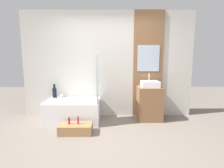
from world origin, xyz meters
name	(u,v)px	position (x,y,z in m)	size (l,w,h in m)	color
ground_plane	(107,145)	(0.00, 0.00, 0.00)	(12.00, 12.00, 0.00)	slate
wall_tiled_back	(108,65)	(0.00, 1.58, 1.30)	(4.20, 0.06, 2.60)	beige
wall_wood_accent	(148,64)	(0.99, 1.53, 1.31)	(0.73, 0.04, 2.60)	brown
bathtub	(73,111)	(-0.80, 1.14, 0.25)	(1.22, 0.78, 0.50)	white
glass_shower_screen	(97,79)	(-0.22, 1.02, 1.02)	(0.01, 0.51, 1.04)	silver
wooden_step_bench	(76,128)	(-0.62, 0.49, 0.09)	(0.64, 0.36, 0.19)	#997047
vanity_cabinet	(149,103)	(0.99, 1.26, 0.40)	(0.57, 0.50, 0.79)	brown
sink	(150,84)	(0.99, 1.26, 0.86)	(0.40, 0.39, 0.32)	white
vase_tall_dark	(55,92)	(-1.31, 1.43, 0.64)	(0.10, 0.10, 0.34)	black
vase_round_light	(62,96)	(-1.14, 1.43, 0.55)	(0.09, 0.09, 0.09)	silver
bottle_soap_primary	(69,121)	(-0.75, 0.49, 0.25)	(0.04, 0.04, 0.13)	red
bottle_soap_secondary	(78,121)	(-0.58, 0.49, 0.25)	(0.04, 0.04, 0.15)	red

